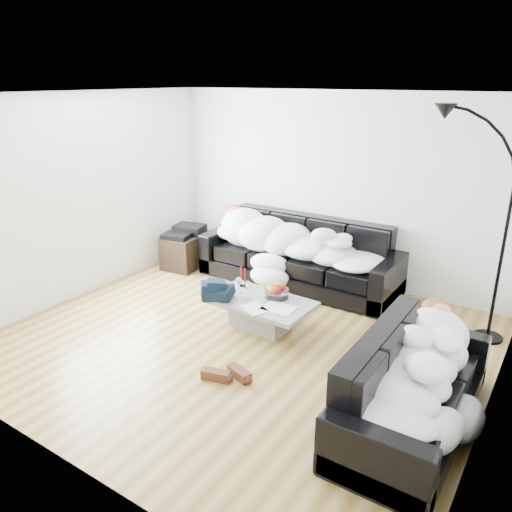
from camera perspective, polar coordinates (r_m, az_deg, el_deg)
The scene contains 24 objects.
ground at distance 5.62m, azimuth -1.71°, elevation -9.55°, with size 5.00×5.00×0.00m, color brown.
wall_back at distance 7.01m, azimuth 8.88°, elevation 7.60°, with size 5.00×0.02×2.60m, color silver.
wall_left at distance 6.82m, azimuth -19.41°, elevation 6.37°, with size 0.02×4.50×2.60m, color silver.
wall_right at distance 4.27m, azimuth 26.81°, elevation -2.33°, with size 0.02×4.50×2.60m, color silver.
ceiling at distance 4.90m, azimuth -2.03°, elevation 18.01°, with size 5.00×5.00×0.00m, color white.
sofa_back at distance 6.93m, azimuth 4.86°, elevation 0.36°, with size 2.79×0.97×0.91m, color black.
sofa_right at distance 4.39m, azimuth 17.65°, elevation -13.73°, with size 1.94×0.83×0.78m, color black.
sleeper_back at distance 6.82m, azimuth 4.70°, elevation 1.83°, with size 2.36×0.81×0.47m, color white, non-canonical shape.
sleeper_right at distance 4.27m, azimuth 17.97°, elevation -11.14°, with size 1.66×0.70×0.41m, color white, non-canonical shape.
teal_cushion at distance 4.76m, azimuth 19.44°, elevation -6.68°, with size 0.36×0.30×0.20m, color #0E5462.
coffee_table at distance 5.80m, azimuth 0.52°, elevation -6.60°, with size 1.19×0.69×0.35m, color #939699.
fruit_bowl at distance 5.76m, azimuth 2.38°, elevation -3.98°, with size 0.28×0.28×0.17m, color white.
wine_glass_a at distance 5.87m, azimuth -0.95°, elevation -3.57°, with size 0.07×0.07×0.15m, color white.
wine_glass_b at distance 5.89m, azimuth -2.00°, elevation -3.32°, with size 0.08×0.08×0.19m, color white.
wine_glass_c at distance 5.70m, azimuth -0.72°, elevation -4.12°, with size 0.08×0.08×0.19m, color white.
candle_left at distance 6.05m, azimuth -1.70°, elevation -2.37°, with size 0.05×0.05×0.25m, color maroon.
candle_right at distance 6.04m, azimuth -1.27°, elevation -2.50°, with size 0.04×0.04×0.23m, color maroon.
newspaper_a at distance 5.53m, azimuth 2.61°, elevation -5.94°, with size 0.35×0.27×0.01m, color silver.
newspaper_b at distance 5.51m, azimuth -0.21°, elevation -6.00°, with size 0.30×0.22×0.01m, color silver.
navy_jacket at distance 5.75m, azimuth -4.83°, elevation -3.16°, with size 0.35×0.29×0.18m, color black, non-canonical shape.
shoes at distance 4.95m, azimuth -3.36°, elevation -13.28°, with size 0.48×0.35×0.11m, color #472311, non-canonical shape.
av_cabinet at distance 7.71m, azimuth -7.98°, elevation 0.64°, with size 0.50×0.73×0.50m, color black.
stereo at distance 7.61m, azimuth -8.09°, elevation 2.88°, with size 0.44×0.34×0.13m, color black.
floor_lamp at distance 5.81m, azimuth 26.45°, elevation 1.14°, with size 0.80×0.32×2.20m, color black, non-canonical shape.
Camera 1 is at (2.83, -4.00, 2.75)m, focal length 35.00 mm.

